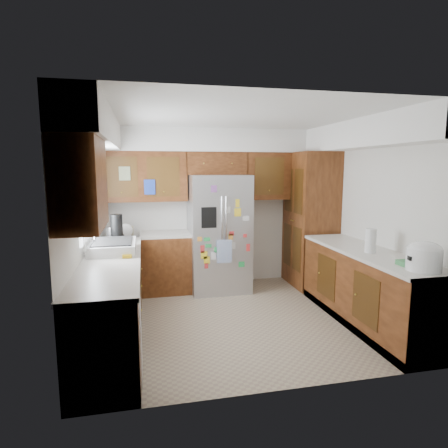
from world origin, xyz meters
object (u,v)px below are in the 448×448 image
(fridge, at_px, (219,233))
(pantry, at_px, (310,220))
(rice_cooker, at_px, (424,255))
(paper_towel, at_px, (371,241))

(fridge, bearing_deg, pantry, -2.06)
(rice_cooker, height_order, paper_towel, rice_cooker)
(fridge, height_order, rice_cooker, fridge)
(pantry, bearing_deg, rice_cooker, -90.01)
(fridge, xyz_separation_m, paper_towel, (1.46, -1.78, 0.16))
(pantry, relative_size, fridge, 1.19)
(rice_cooker, distance_m, paper_towel, 0.81)
(paper_towel, bearing_deg, pantry, 88.50)
(fridge, bearing_deg, paper_towel, -50.72)
(pantry, xyz_separation_m, fridge, (-1.50, 0.05, -0.17))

